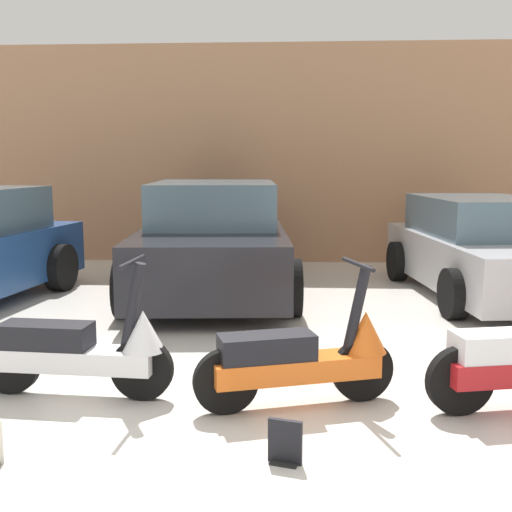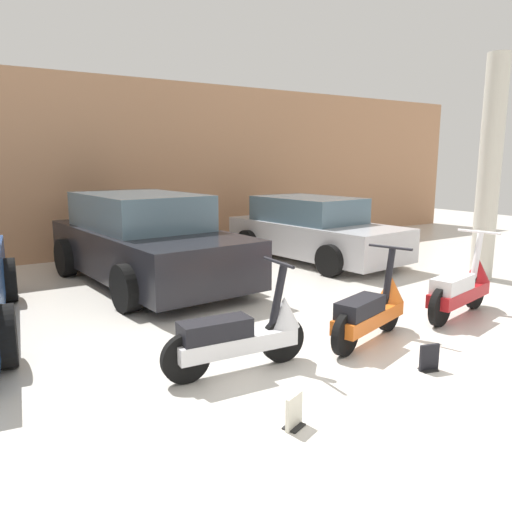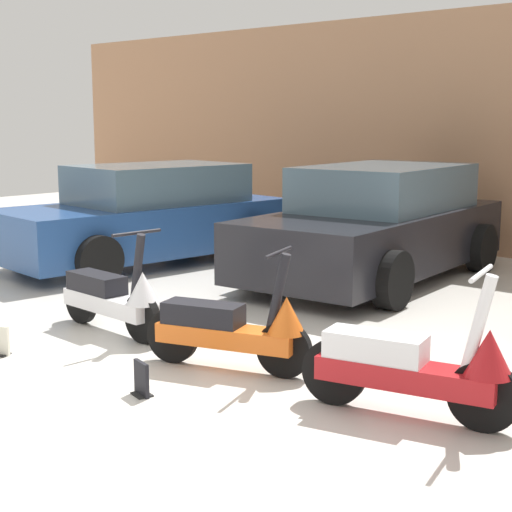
% 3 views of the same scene
% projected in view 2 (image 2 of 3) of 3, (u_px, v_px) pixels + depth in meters
% --- Properties ---
extents(ground_plane, '(28.00, 28.00, 0.00)m').
position_uv_depth(ground_plane, '(389.00, 370.00, 4.79)').
color(ground_plane, silver).
extents(wall_back, '(19.60, 0.12, 3.65)m').
position_uv_depth(wall_back, '(131.00, 168.00, 10.47)').
color(wall_back, tan).
rests_on(wall_back, ground_plane).
extents(scooter_front_left, '(1.48, 0.53, 1.03)m').
position_uv_depth(scooter_front_left, '(243.00, 334.00, 4.72)').
color(scooter_front_left, black).
rests_on(scooter_front_left, ground_plane).
extents(scooter_front_right, '(1.42, 0.70, 1.02)m').
position_uv_depth(scooter_front_right, '(372.00, 309.00, 5.51)').
color(scooter_front_right, black).
rests_on(scooter_front_right, ground_plane).
extents(scooter_front_center, '(1.52, 0.65, 1.07)m').
position_uv_depth(scooter_front_center, '(462.00, 287.00, 6.40)').
color(scooter_front_center, black).
rests_on(scooter_front_center, ground_plane).
extents(car_rear_center, '(2.32, 4.39, 1.45)m').
position_uv_depth(car_rear_center, '(145.00, 241.00, 8.12)').
color(car_rear_center, black).
rests_on(car_rear_center, ground_plane).
extents(car_rear_right, '(2.10, 3.85, 1.26)m').
position_uv_depth(car_rear_right, '(313.00, 231.00, 9.93)').
color(car_rear_right, '#B7B7BC').
rests_on(car_rear_right, ground_plane).
extents(placard_near_left_scooter, '(0.20, 0.17, 0.26)m').
position_uv_depth(placard_near_left_scooter, '(294.00, 413.00, 3.74)').
color(placard_near_left_scooter, black).
rests_on(placard_near_left_scooter, ground_plane).
extents(placard_near_right_scooter, '(0.20, 0.16, 0.26)m').
position_uv_depth(placard_near_right_scooter, '(429.00, 359.00, 4.76)').
color(placard_near_right_scooter, black).
rests_on(placard_near_right_scooter, ground_plane).
extents(support_column_side, '(0.36, 0.36, 3.65)m').
position_uv_depth(support_column_side, '(489.00, 170.00, 8.18)').
color(support_column_side, beige).
rests_on(support_column_side, ground_plane).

